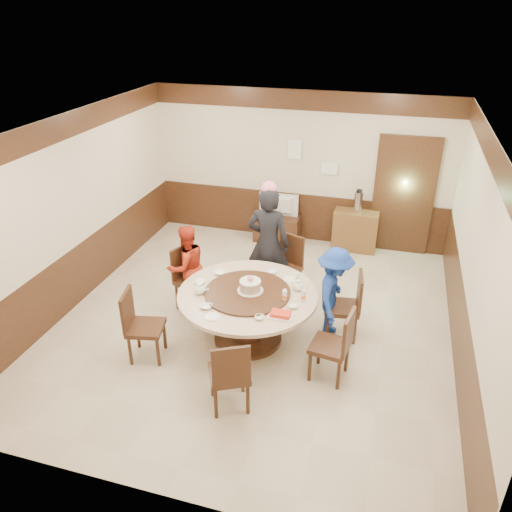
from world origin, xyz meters
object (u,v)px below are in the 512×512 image
(thermos, at_px, (358,202))
(person_red, at_px, (187,267))
(tv_stand, at_px, (277,228))
(side_cabinet, at_px, (355,230))
(person_standing, at_px, (268,244))
(person_blue, at_px, (334,293))
(banquet_table, at_px, (248,307))
(shrimp_platter, at_px, (281,315))
(birthday_cake, at_px, (250,286))
(television, at_px, (278,206))

(thermos, bearing_deg, person_red, -130.46)
(tv_stand, bearing_deg, side_cabinet, 1.17)
(person_standing, distance_m, person_red, 1.27)
(person_blue, xyz_separation_m, side_cabinet, (0.02, 2.78, -0.29))
(tv_stand, distance_m, side_cabinet, 1.48)
(banquet_table, height_order, person_blue, person_blue)
(person_standing, distance_m, side_cabinet, 2.36)
(shrimp_platter, distance_m, thermos, 3.68)
(banquet_table, height_order, shrimp_platter, shrimp_platter)
(person_red, xyz_separation_m, birthday_cake, (1.16, -0.60, 0.21))
(banquet_table, relative_size, person_standing, 1.03)
(birthday_cake, bearing_deg, tv_stand, 97.36)
(person_blue, bearing_deg, banquet_table, 111.60)
(shrimp_platter, bearing_deg, tv_stand, 104.39)
(person_standing, relative_size, person_red, 1.38)
(person_red, xyz_separation_m, thermos, (2.23, 2.61, 0.29))
(person_red, xyz_separation_m, television, (0.75, 2.58, 0.06))
(shrimp_platter, height_order, thermos, thermos)
(person_blue, distance_m, television, 3.11)
(banquet_table, height_order, person_red, person_red)
(person_standing, bearing_deg, person_blue, 145.25)
(banquet_table, distance_m, shrimp_platter, 0.72)
(banquet_table, relative_size, tv_stand, 2.17)
(shrimp_platter, distance_m, television, 3.72)
(birthday_cake, relative_size, thermos, 0.91)
(person_blue, bearing_deg, person_standing, 54.23)
(banquet_table, xyz_separation_m, thermos, (1.10, 3.23, 0.41))
(television, bearing_deg, birthday_cake, 97.02)
(banquet_table, xyz_separation_m, person_blue, (1.07, 0.45, 0.13))
(television, height_order, thermos, thermos)
(person_standing, xyz_separation_m, side_cabinet, (1.13, 2.01, -0.52))
(side_cabinet, relative_size, thermos, 2.11)
(banquet_table, xyz_separation_m, shrimp_platter, (0.55, -0.41, 0.24))
(banquet_table, height_order, birthday_cake, birthday_cake)
(banquet_table, distance_m, person_blue, 1.17)
(shrimp_platter, bearing_deg, banquet_table, 143.25)
(banquet_table, bearing_deg, shrimp_platter, -36.75)
(person_red, distance_m, television, 2.69)
(person_standing, distance_m, person_blue, 1.38)
(person_red, height_order, television, person_red)
(tv_stand, distance_m, television, 0.47)
(television, relative_size, side_cabinet, 0.94)
(banquet_table, relative_size, side_cabinet, 2.31)
(banquet_table, bearing_deg, person_blue, 22.75)
(banquet_table, relative_size, person_red, 1.42)
(person_red, relative_size, thermos, 3.43)
(birthday_cake, distance_m, television, 3.21)
(birthday_cake, bearing_deg, person_standing, 93.54)
(person_red, relative_size, person_blue, 0.98)
(birthday_cake, height_order, television, birthday_cake)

